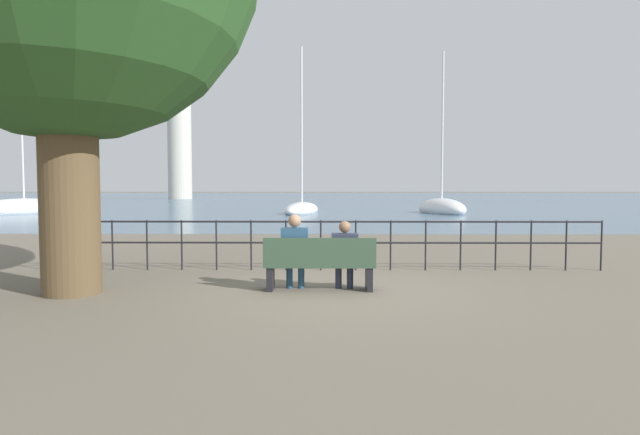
% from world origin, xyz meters
% --- Properties ---
extents(ground_plane, '(1000.00, 1000.00, 0.00)m').
position_xyz_m(ground_plane, '(0.00, 0.00, 0.00)').
color(ground_plane, '#706656').
extents(harbor_water, '(600.00, 300.00, 0.01)m').
position_xyz_m(harbor_water, '(0.00, 160.61, 0.00)').
color(harbor_water, slate).
rests_on(harbor_water, ground_plane).
extents(park_bench, '(1.86, 0.45, 0.90)m').
position_xyz_m(park_bench, '(0.00, -0.06, 0.43)').
color(park_bench, '#334C38').
rests_on(park_bench, ground_plane).
extents(seated_person_left, '(0.45, 0.35, 1.28)m').
position_xyz_m(seated_person_left, '(-0.42, 0.01, 0.70)').
color(seated_person_left, navy).
rests_on(seated_person_left, ground_plane).
extents(seated_person_right, '(0.44, 0.35, 1.16)m').
position_xyz_m(seated_person_right, '(0.42, 0.02, 0.64)').
color(seated_person_right, '#2D3347').
rests_on(seated_person_right, ground_plane).
extents(promenade_railing, '(11.75, 0.04, 1.05)m').
position_xyz_m(promenade_railing, '(0.00, 2.10, 0.69)').
color(promenade_railing, black).
rests_on(promenade_railing, ground_plane).
extents(sailboat_0, '(3.59, 6.43, 12.03)m').
position_xyz_m(sailboat_0, '(8.53, 27.90, 0.37)').
color(sailboat_0, white).
rests_on(sailboat_0, ground_plane).
extents(sailboat_1, '(3.17, 6.72, 12.24)m').
position_xyz_m(sailboat_1, '(-1.60, 27.67, 0.33)').
color(sailboat_1, white).
rests_on(sailboat_1, ground_plane).
extents(sailboat_2, '(5.66, 8.21, 8.51)m').
position_xyz_m(sailboat_2, '(-21.84, 27.72, 0.33)').
color(sailboat_2, white).
rests_on(sailboat_2, ground_plane).
extents(harbor_lighthouse, '(4.39, 4.39, 28.84)m').
position_xyz_m(harbor_lighthouse, '(-27.31, 85.69, 13.41)').
color(harbor_lighthouse, beige).
rests_on(harbor_lighthouse, ground_plane).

